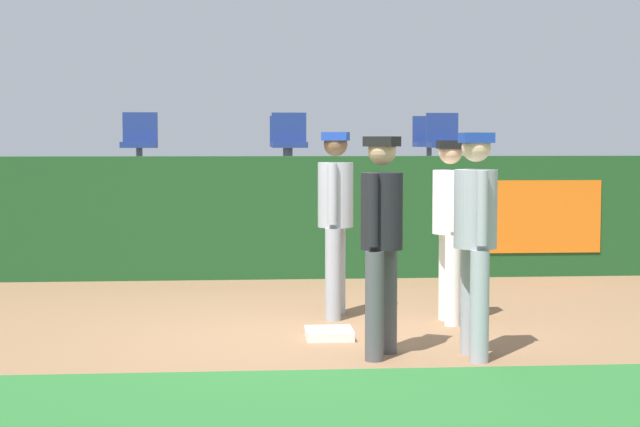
% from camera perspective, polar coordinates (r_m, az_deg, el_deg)
% --- Properties ---
extents(ground_plane, '(60.00, 60.00, 0.00)m').
position_cam_1_polar(ground_plane, '(8.81, 0.15, -6.93)').
color(ground_plane, '#846042').
extents(grass_foreground_strip, '(18.00, 2.80, 0.01)m').
position_cam_1_polar(grass_foreground_strip, '(6.22, 2.19, -11.60)').
color(grass_foreground_strip, '#26662B').
rests_on(grass_foreground_strip, ground_plane).
extents(first_base, '(0.40, 0.40, 0.08)m').
position_cam_1_polar(first_base, '(8.73, 0.52, -6.77)').
color(first_base, white).
rests_on(first_base, ground_plane).
extents(player_fielder_home, '(0.32, 0.53, 1.69)m').
position_cam_1_polar(player_fielder_home, '(9.44, 7.32, -0.25)').
color(player_fielder_home, white).
rests_on(player_fielder_home, ground_plane).
extents(player_runner_visitor, '(0.41, 0.48, 1.77)m').
position_cam_1_polar(player_runner_visitor, '(9.62, 0.88, 0.16)').
color(player_runner_visitor, '#9EA3AD').
rests_on(player_runner_visitor, ground_plane).
extents(player_coach_visitor, '(0.34, 0.49, 1.75)m').
position_cam_1_polar(player_coach_visitor, '(7.91, 8.72, -0.82)').
color(player_coach_visitor, '#9EA3AD').
rests_on(player_coach_visitor, ground_plane).
extents(player_umpire, '(0.44, 0.44, 1.72)m').
position_cam_1_polar(player_umpire, '(7.88, 3.49, -0.93)').
color(player_umpire, '#4C4C51').
rests_on(player_umpire, ground_plane).
extents(field_wall, '(18.00, 0.26, 1.50)m').
position_cam_1_polar(field_wall, '(12.44, -1.19, -0.22)').
color(field_wall, '#19471E').
rests_on(field_wall, ground_plane).
extents(bleacher_platform, '(18.00, 4.80, 1.23)m').
position_cam_1_polar(bleacher_platform, '(15.01, -1.81, 0.01)').
color(bleacher_platform, '#59595E').
rests_on(bleacher_platform, ground_plane).
extents(seat_back_right, '(0.45, 0.44, 0.84)m').
position_cam_1_polar(seat_back_right, '(15.89, 6.11, 4.15)').
color(seat_back_right, '#4C4C51').
rests_on(seat_back_right, bleacher_platform).
extents(seat_front_center, '(0.47, 0.44, 0.84)m').
position_cam_1_polar(seat_front_center, '(13.84, -1.73, 4.18)').
color(seat_front_center, '#4C4C51').
rests_on(seat_front_center, bleacher_platform).
extents(seat_front_right, '(0.44, 0.44, 0.84)m').
position_cam_1_polar(seat_front_right, '(14.10, 6.96, 4.14)').
color(seat_front_right, '#4C4C51').
rests_on(seat_front_right, bleacher_platform).
extents(seat_back_left, '(0.47, 0.44, 0.84)m').
position_cam_1_polar(seat_back_left, '(15.69, -10.07, 4.11)').
color(seat_back_left, '#4C4C51').
rests_on(seat_back_left, bleacher_platform).
extents(seat_front_left, '(0.47, 0.44, 0.84)m').
position_cam_1_polar(seat_front_left, '(13.89, -10.11, 4.12)').
color(seat_front_left, '#4C4C51').
rests_on(seat_front_left, bleacher_platform).
extents(seat_back_center, '(0.47, 0.44, 0.84)m').
position_cam_1_polar(seat_back_center, '(15.64, -1.96, 4.17)').
color(seat_back_center, '#4C4C51').
rests_on(seat_back_center, bleacher_platform).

